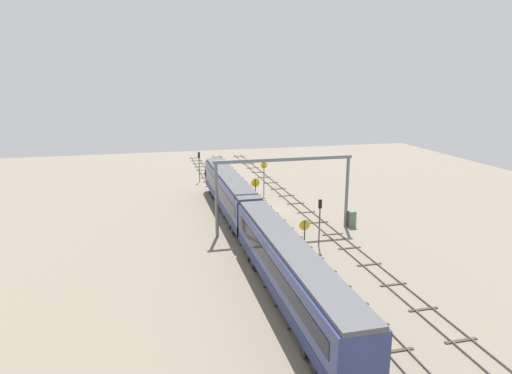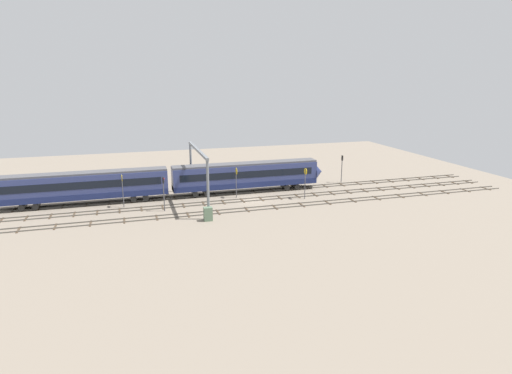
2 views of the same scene
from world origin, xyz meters
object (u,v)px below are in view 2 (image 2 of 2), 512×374
at_px(relay_cabinet, 208,214).
at_px(speed_sign_near_foreground, 122,186).
at_px(signal_light_trackside_departure, 342,165).
at_px(train, 174,181).
at_px(overhead_gantry, 198,164).
at_px(speed_sign_far_trackside, 236,178).
at_px(signal_light_trackside_approach, 164,189).
at_px(speed_sign_mid_trackside, 305,179).

bearing_deg(relay_cabinet, speed_sign_near_foreground, 137.95).
distance_m(signal_light_trackside_departure, relay_cabinet, 30.74).
xyz_separation_m(train, overhead_gantry, (3.23, -4.57, 3.51)).
bearing_deg(relay_cabinet, overhead_gantry, 88.62).
bearing_deg(signal_light_trackside_departure, overhead_gantry, -166.97).
bearing_deg(speed_sign_far_trackside, overhead_gantry, -164.39).
distance_m(overhead_gantry, speed_sign_far_trackside, 7.06).
relative_size(speed_sign_far_trackside, signal_light_trackside_approach, 0.97).
xyz_separation_m(speed_sign_near_foreground, signal_light_trackside_departure, (37.78, 4.73, -0.02)).
bearing_deg(speed_sign_mid_trackside, signal_light_trackside_approach, -179.63).
distance_m(speed_sign_near_foreground, speed_sign_far_trackside, 17.09).
xyz_separation_m(overhead_gantry, speed_sign_mid_trackside, (16.28, -2.00, -2.90)).
bearing_deg(overhead_gantry, speed_sign_near_foreground, 172.17).
height_order(overhead_gantry, relay_cabinet, overhead_gantry).
height_order(speed_sign_mid_trackside, speed_sign_far_trackside, speed_sign_mid_trackside).
bearing_deg(speed_sign_near_foreground, speed_sign_mid_trackside, -7.34).
bearing_deg(overhead_gantry, relay_cabinet, -91.38).
bearing_deg(signal_light_trackside_approach, train, 72.53).
distance_m(speed_sign_mid_trackside, signal_light_trackside_approach, 21.62).
bearing_deg(speed_sign_mid_trackside, train, 161.39).
relative_size(signal_light_trackside_departure, relay_cabinet, 2.65).
distance_m(overhead_gantry, signal_light_trackside_approach, 6.46).
xyz_separation_m(speed_sign_near_foreground, speed_sign_mid_trackside, (27.17, -3.50, 0.05)).
height_order(overhead_gantry, signal_light_trackside_approach, overhead_gantry).
height_order(speed_sign_mid_trackside, signal_light_trackside_approach, signal_light_trackside_approach).
xyz_separation_m(speed_sign_near_foreground, speed_sign_far_trackside, (17.09, 0.23, 0.03)).
bearing_deg(relay_cabinet, speed_sign_mid_trackside, 20.47).
bearing_deg(train, speed_sign_far_trackside, -16.75).
xyz_separation_m(train, signal_light_trackside_approach, (-2.11, -6.71, 0.58)).
distance_m(speed_sign_near_foreground, speed_sign_mid_trackside, 27.39).
relative_size(train, relay_cabinet, 27.14).
height_order(overhead_gantry, speed_sign_mid_trackside, overhead_gantry).
distance_m(speed_sign_far_trackside, relay_cabinet, 11.99).
bearing_deg(overhead_gantry, signal_light_trackside_departure, 13.03).
xyz_separation_m(overhead_gantry, speed_sign_far_trackside, (6.19, 1.73, -2.92)).
height_order(train, speed_sign_far_trackside, train).
xyz_separation_m(signal_light_trackside_departure, relay_cabinet, (-27.08, -14.37, -2.27)).
relative_size(overhead_gantry, signal_light_trackside_departure, 3.18).
bearing_deg(speed_sign_mid_trackside, speed_sign_far_trackside, 159.69).
xyz_separation_m(overhead_gantry, speed_sign_near_foreground, (-10.89, 1.50, -2.95)).
height_order(overhead_gantry, speed_sign_far_trackside, overhead_gantry).
bearing_deg(signal_light_trackside_departure, speed_sign_mid_trackside, -142.22).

